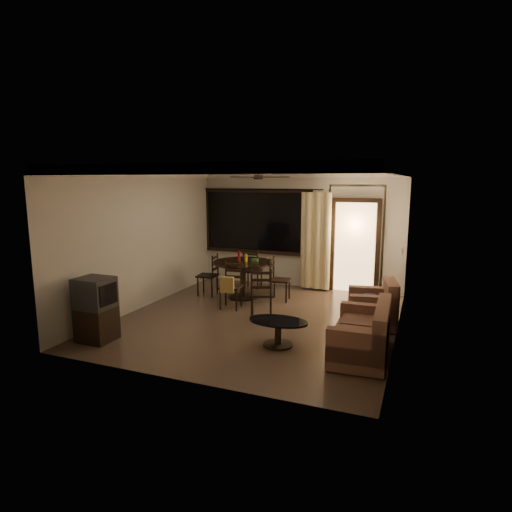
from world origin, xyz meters
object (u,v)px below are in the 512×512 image
at_px(coffee_table, 278,329).
at_px(dining_chair_west, 208,283).
at_px(dining_chair_east, 280,288).
at_px(dining_chair_north, 253,278).
at_px(side_chair, 261,303).
at_px(dining_chair_south, 231,294).
at_px(armchair, 375,308).
at_px(tv_cabinet, 96,309).
at_px(sofa, 364,336).
at_px(dining_table, 243,269).

bearing_deg(coffee_table, dining_chair_west, 136.84).
xyz_separation_m(dining_chair_east, dining_chair_north, (-0.92, 0.69, 0.00)).
relative_size(dining_chair_west, dining_chair_north, 1.00).
height_order(dining_chair_west, side_chair, side_chair).
relative_size(dining_chair_south, armchair, 0.99).
xyz_separation_m(dining_chair_south, coffee_table, (1.55, -1.56, -0.02)).
relative_size(dining_chair_south, tv_cabinet, 0.90).
bearing_deg(dining_chair_south, armchair, -7.15).
distance_m(tv_cabinet, coffee_table, 2.97).
bearing_deg(side_chair, dining_chair_north, -83.30).
xyz_separation_m(dining_chair_south, dining_chair_north, (-0.18, 1.63, -0.02)).
bearing_deg(sofa, dining_chair_north, 132.25).
relative_size(dining_chair_west, dining_chair_east, 1.00).
bearing_deg(dining_table, dining_chair_east, 6.14).
bearing_deg(side_chair, dining_chair_east, -106.50).
bearing_deg(dining_chair_south, tv_cabinet, -123.95).
bearing_deg(dining_table, dining_chair_west, -173.73).
relative_size(coffee_table, side_chair, 0.96).
bearing_deg(sofa, dining_chair_west, 147.27).
xyz_separation_m(dining_chair_east, sofa, (2.14, -2.43, 0.03)).
height_order(armchair, coffee_table, armchair).
height_order(tv_cabinet, coffee_table, tv_cabinet).
height_order(dining_table, tv_cabinet, tv_cabinet).
relative_size(armchair, side_chair, 0.97).
bearing_deg(dining_chair_east, armchair, -121.13).
height_order(dining_chair_north, armchair, dining_chair_north).
distance_m(dining_chair_west, tv_cabinet, 3.22).
height_order(dining_chair_east, sofa, dining_chair_east).
height_order(dining_table, dining_chair_west, dining_table).
xyz_separation_m(dining_chair_north, coffee_table, (1.73, -3.20, -0.00)).
distance_m(dining_chair_west, coffee_table, 3.40).
bearing_deg(dining_chair_south, dining_chair_west, 134.30).
height_order(tv_cabinet, side_chair, tv_cabinet).
bearing_deg(dining_chair_south, dining_chair_east, 45.70).
xyz_separation_m(dining_chair_west, dining_chair_south, (0.92, -0.76, 0.02)).
bearing_deg(dining_chair_south, coffee_table, -51.37).
distance_m(dining_chair_west, dining_chair_east, 1.67).
bearing_deg(dining_chair_east, dining_chair_north, 46.76).
bearing_deg(tv_cabinet, dining_chair_south, 62.25).
relative_size(dining_chair_west, coffee_table, 0.99).
bearing_deg(sofa, dining_chair_south, 150.56).
height_order(dining_table, armchair, dining_table).
height_order(coffee_table, side_chair, side_chair).
distance_m(dining_chair_east, sofa, 3.23).
xyz_separation_m(dining_chair_south, side_chair, (0.81, -0.36, -0.01)).
relative_size(dining_table, sofa, 0.87).
xyz_separation_m(coffee_table, side_chair, (-0.74, 1.20, 0.02)).
bearing_deg(dining_chair_south, dining_table, 89.91).
height_order(dining_chair_east, side_chair, side_chair).
bearing_deg(tv_cabinet, side_chair, 44.73).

